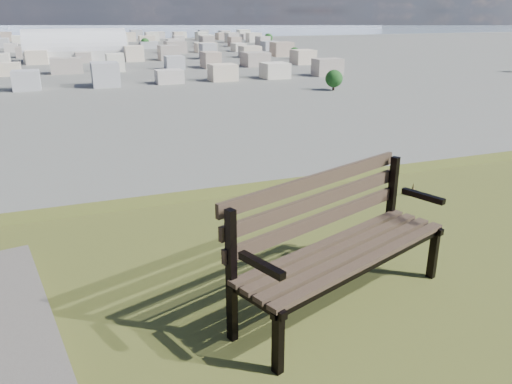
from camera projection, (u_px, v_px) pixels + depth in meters
name	position (u px, v px, depth m)	size (l,w,h in m)	color
park_bench	(336.00, 235.00, 3.93)	(2.07, 1.29, 1.04)	#453828
arena	(77.00, 51.00, 287.06)	(56.16, 24.73, 23.50)	silver
city_blocks	(62.00, 46.00, 356.74)	(395.00, 361.00, 7.00)	beige
city_trees	(14.00, 53.00, 281.20)	(406.52, 387.20, 9.98)	#35211A
bay_water	(58.00, 29.00, 802.10)	(2400.00, 700.00, 0.12)	#99AFC2
far_hills	(29.00, 12.00, 1214.93)	(2050.00, 340.00, 60.00)	#A0A8C7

